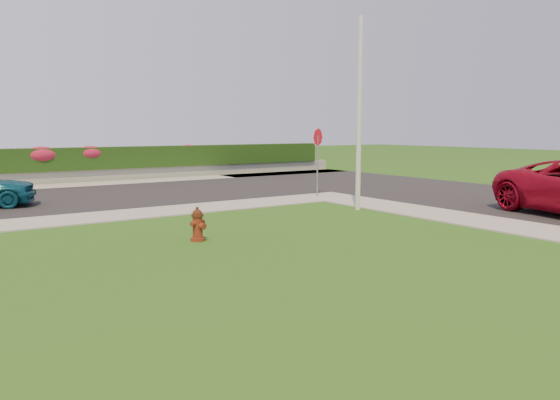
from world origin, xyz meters
TOP-DOWN VIEW (x-y plane):
  - ground at (0.00, 0.00)m, footprint 120.00×120.00m
  - street_right at (12.00, 4.00)m, footprint 8.00×32.00m
  - curb_corner at (7.00, 9.00)m, footprint 2.00×2.00m
  - sidewalk_beyond at (-1.00, 19.00)m, footprint 34.00×2.00m
  - retaining_wall at (-1.00, 20.50)m, footprint 34.00×0.40m
  - hedge at (-1.00, 20.60)m, footprint 32.00×0.90m
  - fire_hydrant at (-0.76, 4.29)m, footprint 0.42×0.40m
  - utility_pole at (5.71, 5.91)m, footprint 0.16×0.16m
  - stop_sign at (6.72, 9.32)m, footprint 0.68×0.28m
  - flower_clump_d at (-1.07, 20.50)m, footprint 1.56×1.00m
  - flower_clump_e at (1.19, 20.50)m, footprint 1.41×0.90m
  - flower_clump_f at (6.42, 20.50)m, footprint 1.06×0.68m

SIDE VIEW (x-z plane):
  - ground at x=0.00m, z-range 0.00..0.00m
  - street_right at x=12.00m, z-range 0.00..0.04m
  - curb_corner at x=7.00m, z-range 0.00..0.04m
  - sidewalk_beyond at x=-1.00m, z-range 0.00..0.04m
  - retaining_wall at x=-1.00m, z-range 0.00..0.60m
  - fire_hydrant at x=-0.76m, z-range -0.02..0.78m
  - hedge at x=-1.00m, z-range 0.60..1.70m
  - flower_clump_d at x=-1.07m, z-range 1.00..1.78m
  - flower_clump_e at x=1.19m, z-range 1.07..1.77m
  - flower_clump_f at x=6.42m, z-range 1.22..1.75m
  - stop_sign at x=6.72m, z-range 0.65..3.31m
  - utility_pole at x=5.71m, z-range 0.00..6.11m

